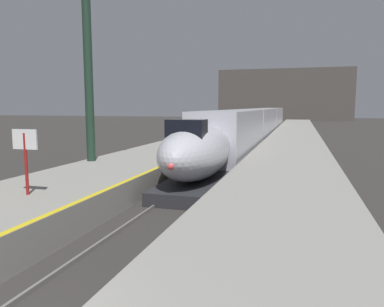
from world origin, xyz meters
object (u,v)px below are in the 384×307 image
station_column_mid (88,49)px  departure_info_board (25,148)px  highspeed_train_main (256,124)px  passenger_mid_platform (190,134)px

station_column_mid → departure_info_board: (2.06, -7.22, -4.20)m
departure_info_board → highspeed_train_main: bearing=82.9°
highspeed_train_main → departure_info_board: 31.16m
highspeed_train_main → station_column_mid: bearing=-104.0°
station_column_mid → passenger_mid_platform: bearing=65.4°
highspeed_train_main → passenger_mid_platform: 16.77m
station_column_mid → departure_info_board: station_column_mid is taller
highspeed_train_main → departure_info_board: highspeed_train_main is taller
highspeed_train_main → passenger_mid_platform: (-2.63, -16.56, 0.09)m
passenger_mid_platform → highspeed_train_main: bearing=81.0°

